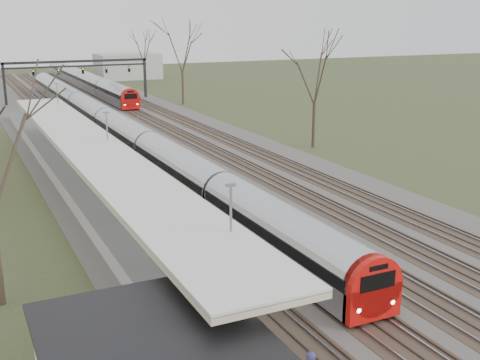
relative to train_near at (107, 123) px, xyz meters
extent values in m
cube|color=#474442|center=(2.50, -1.21, -1.43)|extent=(24.00, 160.00, 0.10)
cube|color=#4C3828|center=(-3.50, -1.21, -1.39)|extent=(2.60, 160.00, 0.06)
cube|color=gray|center=(-4.22, -1.21, -1.32)|extent=(0.07, 160.00, 0.12)
cube|color=gray|center=(-2.78, -1.21, -1.32)|extent=(0.07, 160.00, 0.12)
cube|color=#4C3828|center=(0.00, -1.21, -1.39)|extent=(2.60, 160.00, 0.06)
cube|color=gray|center=(-0.72, -1.21, -1.32)|extent=(0.07, 160.00, 0.12)
cube|color=gray|center=(0.72, -1.21, -1.32)|extent=(0.07, 160.00, 0.12)
cube|color=#4C3828|center=(3.50, -1.21, -1.39)|extent=(2.60, 160.00, 0.06)
cube|color=gray|center=(2.78, -1.21, -1.32)|extent=(0.07, 160.00, 0.12)
cube|color=gray|center=(4.22, -1.21, -1.32)|extent=(0.07, 160.00, 0.12)
cube|color=#4C3828|center=(7.00, -1.21, -1.39)|extent=(2.60, 160.00, 0.06)
cube|color=gray|center=(6.28, -1.21, -1.32)|extent=(0.07, 160.00, 0.12)
cube|color=gray|center=(7.72, -1.21, -1.32)|extent=(0.07, 160.00, 0.12)
cube|color=#4C3828|center=(10.50, -1.21, -1.39)|extent=(2.60, 160.00, 0.06)
cube|color=gray|center=(9.78, -1.21, -1.32)|extent=(0.07, 160.00, 0.12)
cube|color=gray|center=(11.22, -1.21, -1.32)|extent=(0.07, 160.00, 0.12)
cube|color=#9E9B93|center=(-6.55, -18.71, -0.98)|extent=(3.50, 69.00, 1.00)
cylinder|color=slate|center=(-6.55, -46.21, 1.02)|extent=(0.14, 0.14, 3.00)
cylinder|color=slate|center=(-6.55, -38.21, 1.02)|extent=(0.14, 0.14, 3.00)
cylinder|color=slate|center=(-6.55, -30.21, 1.02)|extent=(0.14, 0.14, 3.00)
cylinder|color=slate|center=(-6.55, -22.21, 1.02)|extent=(0.14, 0.14, 3.00)
cylinder|color=slate|center=(-6.55, -14.21, 1.02)|extent=(0.14, 0.14, 3.00)
cylinder|color=slate|center=(-6.55, -6.21, 1.02)|extent=(0.14, 0.14, 3.00)
cube|color=silver|center=(-6.55, -23.21, 2.57)|extent=(4.10, 50.00, 0.12)
cube|color=#C3BB97|center=(-6.55, -23.21, 2.40)|extent=(4.10, 50.00, 0.25)
cube|color=black|center=(-7.50, 28.79, 1.52)|extent=(0.35, 0.35, 6.00)
cube|color=black|center=(13.00, 28.79, 1.52)|extent=(0.35, 0.35, 6.00)
cube|color=black|center=(2.75, 28.79, 4.42)|extent=(21.00, 0.35, 0.35)
cube|color=black|center=(2.75, 28.79, 3.72)|extent=(21.00, 0.25, 0.25)
cube|color=black|center=(-3.50, 28.59, 3.02)|extent=(0.32, 0.22, 0.85)
sphere|color=#0CFF19|center=(-3.50, 28.45, 3.27)|extent=(0.16, 0.16, 0.16)
cube|color=black|center=(0.00, 28.59, 3.02)|extent=(0.32, 0.22, 0.85)
sphere|color=#0CFF19|center=(0.00, 28.45, 3.27)|extent=(0.16, 0.16, 0.16)
cube|color=black|center=(3.50, 28.59, 3.02)|extent=(0.32, 0.22, 0.85)
sphere|color=#0CFF19|center=(3.50, 28.45, 3.27)|extent=(0.16, 0.16, 0.16)
cube|color=black|center=(7.00, 28.59, 3.02)|extent=(0.32, 0.22, 0.85)
sphere|color=#0CFF19|center=(7.00, 28.45, 3.27)|extent=(0.16, 0.16, 0.16)
cube|color=black|center=(10.50, 28.59, 3.02)|extent=(0.32, 0.22, 0.85)
sphere|color=#0CFF19|center=(10.50, 28.45, 3.27)|extent=(0.16, 0.16, 0.16)
cylinder|color=#2D231C|center=(16.50, -14.21, 0.77)|extent=(0.30, 0.30, 4.50)
cube|color=#A9ACB3|center=(0.00, 0.24, -0.38)|extent=(2.55, 90.00, 1.60)
cylinder|color=#A9ACB3|center=(0.00, 0.24, 0.27)|extent=(2.60, 89.70, 2.60)
cube|color=black|center=(0.00, 0.24, 0.37)|extent=(2.62, 89.40, 0.55)
cube|color=red|center=(0.00, -44.66, -0.43)|extent=(2.55, 0.50, 1.50)
cylinder|color=red|center=(0.00, -44.61, 0.27)|extent=(2.60, 0.60, 2.60)
cube|color=black|center=(0.00, -44.88, 0.57)|extent=(1.70, 0.12, 0.70)
sphere|color=white|center=(-0.85, -44.86, -0.53)|extent=(0.22, 0.22, 0.22)
sphere|color=white|center=(0.85, -44.86, -0.53)|extent=(0.22, 0.22, 0.22)
cube|color=black|center=(0.00, 0.24, -1.30)|extent=(1.80, 89.00, 0.35)
cube|color=#A9ACB3|center=(7.00, 45.84, -0.38)|extent=(2.55, 60.00, 1.60)
cylinder|color=#A9ACB3|center=(7.00, 45.84, 0.27)|extent=(2.60, 59.70, 2.60)
cube|color=black|center=(7.00, 45.84, 0.37)|extent=(2.62, 59.40, 0.55)
cube|color=red|center=(7.00, 15.94, -0.43)|extent=(2.55, 0.50, 1.50)
cylinder|color=red|center=(7.00, 15.99, 0.27)|extent=(2.60, 0.60, 2.60)
cube|color=black|center=(7.00, 15.72, 0.57)|extent=(1.70, 0.12, 0.70)
sphere|color=white|center=(6.15, 15.74, -0.53)|extent=(0.22, 0.22, 0.22)
sphere|color=white|center=(7.85, 15.74, -0.53)|extent=(0.22, 0.22, 0.22)
cube|color=black|center=(7.00, 45.84, -1.30)|extent=(1.80, 59.00, 0.35)
camera|label=1|loc=(-14.51, -62.38, 10.77)|focal=45.00mm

